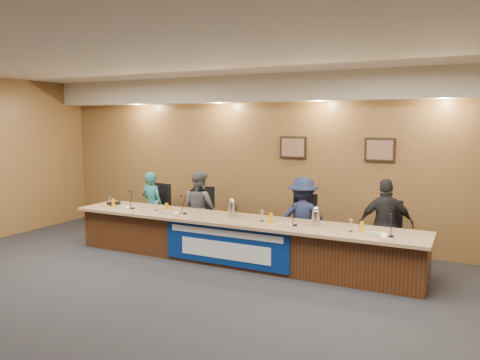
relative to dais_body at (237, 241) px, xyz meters
The scene contains 39 objects.
floor 2.43m from the dais_body, 90.00° to the right, with size 10.00×10.00×0.00m, color black.
ceiling 3.73m from the dais_body, 90.00° to the right, with size 10.00×8.00×0.04m, color silver.
wall_back 2.03m from the dais_body, 90.00° to the left, with size 10.00×0.04×3.20m, color brown.
soffit 2.93m from the dais_body, 90.00° to the left, with size 10.00×0.50×0.50m, color beige.
dais_body is the anchor object (origin of this frame).
dais_top 0.38m from the dais_body, 90.00° to the right, with size 6.10×0.95×0.05m, color #997551.
banner 0.42m from the dais_body, 90.00° to the right, with size 2.20×0.02×0.65m, color navy.
banner_text_upper 0.49m from the dais_body, 90.00° to the right, with size 2.00×0.01×0.10m, color silver.
banner_text_lower 0.43m from the dais_body, 90.00° to the right, with size 1.60×0.01×0.28m, color silver.
wall_photo_left 2.21m from the dais_body, 75.71° to the left, with size 0.52×0.04×0.42m, color black.
wall_photo_right 2.95m from the dais_body, 38.13° to the left, with size 0.52×0.04×0.42m, color black.
panelist_a 2.38m from the dais_body, 163.26° to the left, with size 0.49×0.32×1.35m, color #1C5B5A.
panelist_b 1.37m from the dais_body, 149.05° to the left, with size 0.69×0.54×1.42m, color #505056.
panelist_c 1.19m from the dais_body, 36.46° to the left, with size 0.91×0.52×1.41m, color #161E3C.
panelist_d 2.42m from the dais_body, 16.49° to the left, with size 0.85×0.36×1.46m, color black.
office_chair_a 2.39m from the dais_body, 160.96° to the left, with size 0.48×0.48×0.08m, color black.
office_chair_b 1.38m from the dais_body, 145.46° to the left, with size 0.48×0.48×0.08m, color black.
office_chair_c 1.21m from the dais_body, 40.29° to the left, with size 0.48×0.48×0.08m, color black.
office_chair_d 2.42m from the dais_body, 18.76° to the left, with size 0.48×0.48×0.08m, color black.
nameplate_a 2.29m from the dais_body, behind, with size 0.24×0.06×0.09m, color white.
microphone_a 2.12m from the dais_body, behind, with size 0.07×0.07×0.02m, color black.
juice_glass_a 2.59m from the dais_body, behind, with size 0.06×0.06×0.15m, color orange.
water_glass_a 2.69m from the dais_body, behind, with size 0.08×0.08×0.18m, color silver.
nameplate_b 1.26m from the dais_body, 164.76° to the right, with size 0.24×0.06×0.09m, color white.
microphone_b 1.04m from the dais_body, behind, with size 0.07×0.07×0.02m, color black.
juice_glass_b 1.44m from the dais_body, behind, with size 0.06×0.06×0.15m, color orange.
water_glass_b 1.65m from the dais_body, behind, with size 0.08×0.08×0.18m, color silver.
nameplate_c 1.09m from the dais_body, 18.16° to the right, with size 0.24×0.06×0.09m, color white.
microphone_c 1.15m from the dais_body, ahead, with size 0.07×0.07×0.02m, color black.
juice_glass_c 0.80m from the dais_body, ahead, with size 0.06×0.06×0.15m, color orange.
water_glass_c 0.69m from the dais_body, ahead, with size 0.08×0.08×0.18m, color silver.
nameplate_d 2.33m from the dais_body, ahead, with size 0.24×0.06×0.09m, color white.
microphone_d 2.54m from the dais_body, ahead, with size 0.07×0.07×0.02m, color black.
juice_glass_d 2.12m from the dais_body, ahead, with size 0.06×0.06×0.15m, color orange.
water_glass_d 1.99m from the dais_body, ahead, with size 0.08×0.08×0.18m, color silver.
carafe_mid 0.54m from the dais_body, 159.90° to the left, with size 0.13×0.13×0.25m, color silver.
carafe_right 1.46m from the dais_body, ahead, with size 0.13×0.13×0.24m, color silver.
speakerphone 2.69m from the dais_body, behind, with size 0.32×0.32×0.05m, color black.
paper_stack 2.36m from the dais_body, ahead, with size 0.22×0.30×0.01m, color white.
Camera 1 is at (3.46, -4.39, 2.35)m, focal length 35.00 mm.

